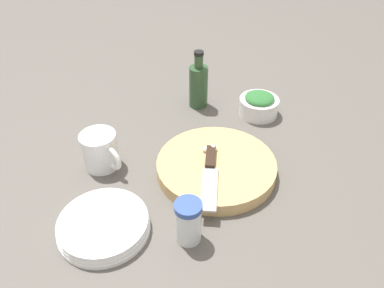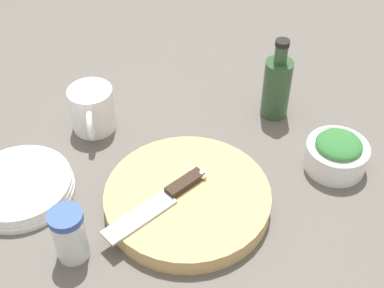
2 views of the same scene
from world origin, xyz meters
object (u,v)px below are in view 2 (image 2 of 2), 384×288
Objects in this scene: herb_bowl at (337,153)px; oil_bottle at (277,86)px; garlic_cloves at (199,173)px; chef_knife at (163,200)px; coffee_mug at (92,110)px; spice_jar at (70,235)px; plate_stack at (20,187)px; cutting_board at (188,199)px.

herb_bowl is 0.18m from oil_bottle.
herb_bowl reaches higher than garlic_cloves.
garlic_cloves is 0.35× the size of herb_bowl.
herb_bowl is at bearing -112.04° from chef_knife.
coffee_mug is (-0.47, 0.05, 0.01)m from herb_bowl.
spice_jar is at bearing 77.28° from chef_knife.
plate_stack is (-0.26, 0.02, -0.02)m from chef_knife.
plate_stack is (-0.55, -0.14, -0.02)m from herb_bowl.
cutting_board is 0.21m from spice_jar.
chef_knife reaches higher than cutting_board.
coffee_mug is (-0.18, 0.20, 0.01)m from chef_knife.
herb_bowl is (0.29, 0.15, -0.00)m from chef_knife.
coffee_mug is 0.21m from plate_stack.
spice_jar reaches higher than herb_bowl.
spice_jar is (-0.13, -0.10, 0.01)m from chef_knife.
spice_jar reaches higher than chef_knife.
oil_bottle is at bearing 129.13° from herb_bowl.
garlic_cloves is 0.26m from herb_bowl.
oil_bottle reaches higher than cutting_board.
herb_bowl is 0.66× the size of oil_bottle.
herb_bowl is 1.19× the size of spice_jar.
spice_jar is at bearing -137.13° from garlic_cloves.
spice_jar is at bearing -148.86° from herb_bowl.
plate_stack is 1.08× the size of oil_bottle.
oil_bottle reaches higher than chef_knife.
chef_knife is 1.02× the size of oil_bottle.
cutting_board is 2.94× the size of spice_jar.
coffee_mug is at bearing -165.25° from oil_bottle.
chef_knife is 0.34m from oil_bottle.
garlic_cloves is (0.05, 0.07, 0.00)m from chef_knife.
cutting_board is at bearing -117.45° from oil_bottle.
spice_jar reaches higher than cutting_board.
oil_bottle reaches higher than spice_jar.
garlic_cloves is 0.23× the size of oil_bottle.
coffee_mug is 0.64× the size of plate_stack.
chef_knife is at bearing -145.01° from cutting_board.
cutting_board is 2.48× the size of herb_bowl.
spice_jar is at bearing -143.11° from cutting_board.
oil_bottle reaches higher than plate_stack.
plate_stack is 0.52m from oil_bottle.
cutting_board reaches higher than plate_stack.
chef_knife is 1.54× the size of herb_bowl.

